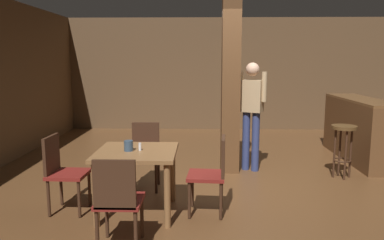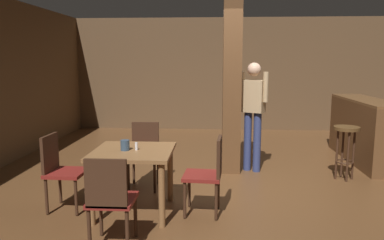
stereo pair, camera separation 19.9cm
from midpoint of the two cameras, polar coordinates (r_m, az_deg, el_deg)
name	(u,v)px [view 2 (the right image)]	position (r m, az deg, el deg)	size (l,w,h in m)	color
ground_plane	(246,188)	(5.36, 9.33, -10.13)	(10.80, 10.80, 0.00)	brown
wall_back	(233,74)	(9.56, 6.83, 6.90)	(8.00, 0.10, 2.80)	brown
pillar	(232,84)	(5.81, 7.09, 5.53)	(0.28, 0.28, 2.80)	brown
dining_table	(133,161)	(4.34, -7.63, -6.24)	(0.90, 0.90, 0.74)	brown
chair_south	(110,197)	(3.57, -10.78, -11.49)	(0.42, 0.42, 0.89)	maroon
chair_west	(60,168)	(4.64, -18.29, -6.95)	(0.44, 0.44, 0.89)	maroon
chair_north	(144,152)	(5.21, -6.19, -4.81)	(0.43, 0.43, 0.89)	maroon
chair_east	(209,171)	(4.30, 3.93, -7.80)	(0.45, 0.45, 0.89)	maroon
napkin_cup	(125,145)	(4.29, -8.86, -3.82)	(0.10, 0.10, 0.12)	#33475B
salt_shaker	(136,146)	(4.29, -7.16, -4.00)	(0.03, 0.03, 0.09)	silver
standing_person	(253,109)	(5.95, 10.25, 1.69)	(0.45, 0.33, 1.72)	tan
bar_counter	(360,130)	(7.17, 24.92, -1.38)	(0.56, 2.12, 1.09)	brown
bar_stool_near	(346,140)	(5.97, 23.31, -2.77)	(0.37, 0.37, 0.80)	#4C3319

